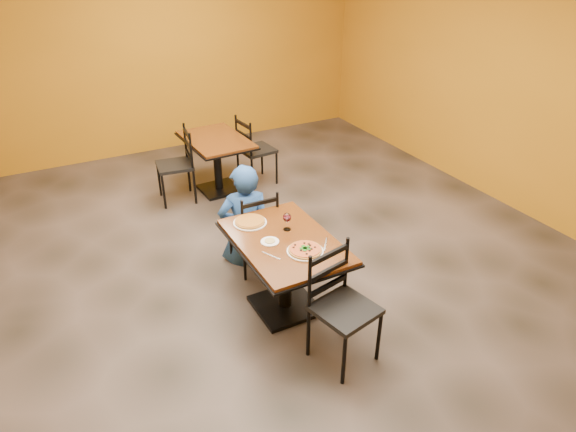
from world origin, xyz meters
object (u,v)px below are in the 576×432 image
table_second (217,153)px  pizza_main (305,250)px  wine_glass (287,221)px  chair_main_near (345,310)px  side_plate (270,242)px  chair_second_left (175,166)px  table_main (285,258)px  pizza_far (250,221)px  chair_second_right (257,150)px  plate_main (305,251)px  diner (245,213)px  plate_far (250,223)px  chair_main_far (253,229)px

table_second → pizza_main: (-0.29, -2.87, 0.22)m
pizza_main → wine_glass: size_ratio=1.58×
chair_main_near → side_plate: size_ratio=6.16×
chair_second_left → side_plate: (0.09, -2.60, 0.27)m
table_main → pizza_far: 0.48m
chair_second_right → plate_main: (-0.87, -2.87, 0.28)m
table_main → table_second: size_ratio=1.09×
chair_second_left → diner: bearing=15.6°
pizza_main → wine_glass: bearing=84.9°
diner → pizza_main: 1.22m
chair_main_near → plate_far: (-0.27, 1.19, 0.26)m
chair_second_right → pizza_far: (-1.08, -2.21, 0.29)m
side_plate → wine_glass: size_ratio=0.89×
chair_main_far → plate_main: bearing=92.1°
plate_main → pizza_far: bearing=107.9°
chair_second_right → side_plate: bearing=151.9°
pizza_far → wine_glass: bearing=-46.7°
plate_main → side_plate: 0.34m
chair_main_far → chair_second_right: 2.07m
chair_second_left → chair_second_right: size_ratio=1.00×
table_second → chair_second_left: bearing=180.0°
chair_second_left → plate_far: chair_second_left is taller
table_main → chair_second_right: size_ratio=1.28×
chair_second_right → side_plate: 2.82m
chair_main_far → plate_main: size_ratio=2.92×
side_plate → pizza_far: bearing=92.5°
diner → plate_main: 1.22m
chair_second_left → plate_far: bearing=9.1°
plate_main → pizza_far: (-0.21, 0.65, 0.02)m
pizza_main → chair_second_right: bearing=73.1°
table_main → plate_far: 0.47m
plate_main → side_plate: bearing=125.5°
plate_main → pizza_main: (0.00, 0.00, 0.02)m
side_plate → wine_glass: (0.23, 0.12, 0.08)m
plate_far → chair_main_near: bearing=-77.0°
chair_main_near → plate_main: chair_main_near is taller
chair_second_right → diner: diner is taller
chair_main_far → pizza_main: (0.03, -1.01, 0.32)m
pizza_main → side_plate: bearing=125.5°
pizza_main → plate_far: size_ratio=0.92×
chair_second_left → wine_glass: (0.32, -2.48, 0.36)m
diner → side_plate: diner is taller
table_main → pizza_main: 0.34m
diner → plate_main: bearing=106.0°
pizza_far → chair_main_near: bearing=-77.0°
pizza_main → pizza_far: bearing=107.9°
plate_main → pizza_main: pizza_main is taller
pizza_far → plate_main: bearing=-72.1°
chair_second_right → table_main: bearing=154.6°
pizza_main → table_second: bearing=84.2°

